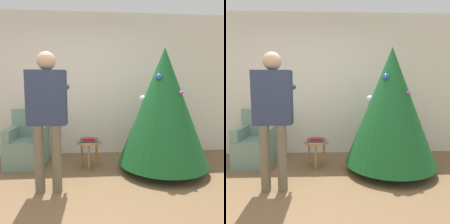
# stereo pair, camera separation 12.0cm
# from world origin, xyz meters

# --- Properties ---
(ground_plane) EXTENTS (14.00, 14.00, 0.00)m
(ground_plane) POSITION_xyz_m (0.00, 0.00, 0.00)
(ground_plane) COLOR brown
(wall_back) EXTENTS (8.00, 0.06, 2.70)m
(wall_back) POSITION_xyz_m (0.00, 2.23, 1.35)
(wall_back) COLOR silver
(wall_back) RESTS_ON ground_plane
(christmas_tree) EXTENTS (1.38, 1.38, 1.91)m
(christmas_tree) POSITION_xyz_m (1.32, 1.22, 1.02)
(christmas_tree) COLOR brown
(christmas_tree) RESTS_ON ground_plane
(armchair) EXTENTS (0.60, 0.66, 0.93)m
(armchair) POSITION_xyz_m (-0.87, 1.64, 0.33)
(armchair) COLOR gray
(armchair) RESTS_ON ground_plane
(person_standing) EXTENTS (0.48, 0.57, 1.74)m
(person_standing) POSITION_xyz_m (-0.33, 0.67, 1.06)
(person_standing) COLOR #6B604C
(person_standing) RESTS_ON ground_plane
(side_stool) EXTENTS (0.40, 0.40, 0.44)m
(side_stool) POSITION_xyz_m (0.16, 1.40, 0.37)
(side_stool) COLOR #A37547
(side_stool) RESTS_ON ground_plane
(laptop) EXTENTS (0.29, 0.25, 0.02)m
(laptop) POSITION_xyz_m (0.16, 1.40, 0.45)
(laptop) COLOR #38383D
(laptop) RESTS_ON side_stool
(book) EXTENTS (0.19, 0.14, 0.02)m
(book) POSITION_xyz_m (0.16, 1.40, 0.48)
(book) COLOR #B21E23
(book) RESTS_ON laptop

